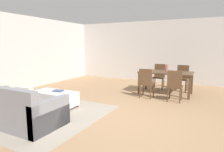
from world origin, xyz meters
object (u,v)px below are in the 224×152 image
Objects in this scene: dining_chair_near_left at (146,82)px; dining_chair_far_right at (182,76)px; vase_centerpiece at (167,68)px; book_on_ottoman at (58,91)px; dining_table at (166,74)px; couch at (15,110)px; dining_chair_near_right at (175,84)px; ottoman_table at (55,98)px; dining_chair_far_left at (159,75)px.

dining_chair_far_right is at bearing 61.78° from dining_chair_near_left.
book_on_ottoman is at bearing -129.70° from vase_centerpiece.
couch is at bearing -119.57° from dining_table.
dining_chair_near_right is 3.54× the size of book_on_ottoman.
ottoman_table is 4.88× the size of vase_centerpiece.
dining_chair_near_right is at bearing -89.61° from dining_chair_far_right.
vase_centerpiece is (0.44, 0.83, 0.36)m from dining_chair_near_left.
ottoman_table is at bearing -133.81° from dining_chair_near_left.
dining_chair_far_left reaches higher than book_on_ottoman.
couch reaches higher than book_on_ottoman.
dining_chair_near_right is at bearing 35.15° from ottoman_table.
dining_chair_far_left is 3.54× the size of book_on_ottoman.
dining_chair_near_left and dining_chair_near_right have the same top height.
dining_table reaches higher than book_on_ottoman.
dining_chair_far_right reaches higher than dining_table.
dining_chair_near_right is (2.71, 3.16, 0.23)m from couch.
dining_chair_near_left is 3.54× the size of book_on_ottoman.
ottoman_table is at bearing 91.91° from couch.
dining_chair_far_left is at bearing 119.28° from vase_centerpiece.
dining_chair_near_right and dining_chair_far_left have the same top height.
vase_centerpiece is at bearing 50.15° from ottoman_table.
dining_table is at bearing 117.70° from dining_chair_near_right.
dining_table is 0.92m from dining_chair_near_left.
couch is 2.23× the size of dining_chair_far_right.
couch is at bearing -111.15° from dining_chair_far_left.
couch is 2.23× the size of dining_chair_near_left.
couch is 1.30m from book_on_ottoman.
dining_chair_far_left is (1.86, 4.80, 0.23)m from couch.
ottoman_table is at bearing -117.97° from dining_chair_far_left.
dining_table is 1.85× the size of dining_chair_far_left.
dining_chair_far_left reaches higher than ottoman_table.
book_on_ottoman is (-2.25, -2.71, -0.24)m from dining_table.
dining_chair_far_right is (-0.01, 1.61, 0.00)m from dining_chair_near_right.
vase_centerpiece is at bearing 44.84° from dining_table.
dining_chair_near_right is at bearing 34.91° from book_on_ottoman.
ottoman_table is at bearing -129.80° from dining_table.
ottoman_table is 2.75m from dining_chair_near_left.
vase_centerpiece reaches higher than ottoman_table.
book_on_ottoman is at bearing 44.25° from ottoman_table.
dining_chair_near_right is at bearing -62.30° from dining_table.
vase_centerpiece is (-0.42, 0.86, 0.36)m from dining_chair_near_right.
couch is 4.67m from vase_centerpiece.
dining_chair_far_right is 4.40m from book_on_ottoman.
dining_chair_near_left reaches higher than ottoman_table.
dining_chair_far_left is 1.00× the size of dining_chair_far_right.
dining_chair_near_left and dining_chair_far_right have the same top height.
dining_chair_far_left is (0.01, 1.60, 0.00)m from dining_chair_near_left.
book_on_ottoman is at bearing 88.97° from couch.
vase_centerpiece is at bearing 61.78° from dining_chair_near_left.
dining_chair_near_right is (0.86, -0.03, 0.00)m from dining_chair_near_left.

